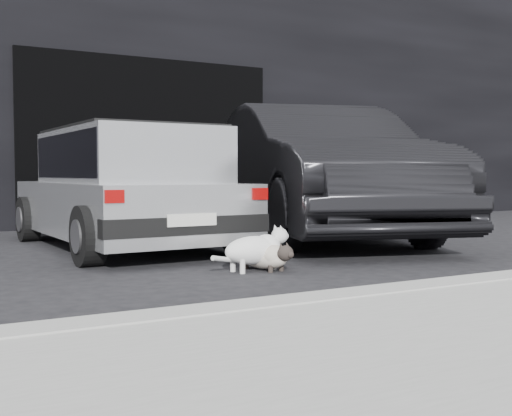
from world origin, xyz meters
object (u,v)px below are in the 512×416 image
second_car (315,171)px  cat_siamese (267,257)px  silver_hatchback (126,183)px  cat_white (257,249)px

second_car → cat_siamese: second_car is taller
cat_siamese → second_car: bearing=-146.4°
silver_hatchback → cat_siamese: size_ratio=4.96×
cat_siamese → cat_white: 0.11m
silver_hatchback → cat_white: 2.21m
cat_white → cat_siamese: bearing=54.1°
silver_hatchback → second_car: 2.49m
second_car → cat_siamese: (-1.96, -2.15, -0.73)m
second_car → silver_hatchback: bearing=-163.2°
cat_siamese → silver_hatchback: bearing=-90.3°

